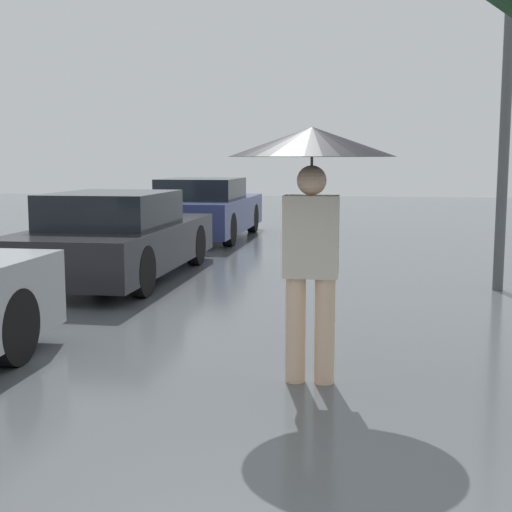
% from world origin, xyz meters
% --- Properties ---
extents(pedestrian, '(1.18, 1.18, 1.85)m').
position_xyz_m(pedestrian, '(-0.17, 3.39, 1.53)').
color(pedestrian, beige).
rests_on(pedestrian, ground_plane).
extents(parked_car_middle, '(1.69, 4.28, 1.19)m').
position_xyz_m(parked_car_middle, '(-3.18, 7.60, 0.56)').
color(parked_car_middle, black).
rests_on(parked_car_middle, ground_plane).
extents(parked_car_farthest, '(1.76, 4.31, 1.24)m').
position_xyz_m(parked_car_farthest, '(-3.17, 12.71, 0.59)').
color(parked_car_farthest, navy).
rests_on(parked_car_farthest, ground_plane).
extents(street_lamp, '(0.27, 0.27, 4.88)m').
position_xyz_m(street_lamp, '(1.83, 7.49, 2.81)').
color(street_lamp, '#515456').
rests_on(street_lamp, ground_plane).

